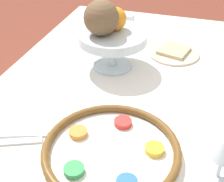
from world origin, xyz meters
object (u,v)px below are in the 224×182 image
fruit_stand (113,40)px  cup_mid (128,21)px  bread_plate (174,52)px  cup_near (120,32)px  coconut (101,18)px  orange_fruit (115,19)px  seder_plate (111,150)px

fruit_stand → cup_mid: 0.35m
bread_plate → cup_mid: bearing=50.3°
bread_plate → cup_near: bearing=73.8°
fruit_stand → coconut: coconut is taller
coconut → cup_mid: bearing=1.2°
orange_fruit → bread_plate: size_ratio=0.40×
seder_plate → fruit_stand: (0.40, 0.12, 0.09)m
seder_plate → cup_mid: cup_mid is taller
fruit_stand → coconut: size_ratio=2.06×
fruit_stand → orange_fruit: 0.07m
coconut → cup_mid: 0.40m
fruit_stand → coconut: 0.09m
coconut → orange_fruit: bearing=-31.9°
cup_mid → seder_plate: bearing=-168.1°
fruit_stand → cup_near: size_ratio=3.77×
fruit_stand → cup_mid: size_ratio=3.77×
cup_near → cup_mid: 0.12m
seder_plate → orange_fruit: bearing=15.7°
orange_fruit → bread_plate: (0.13, -0.19, -0.16)m
seder_plate → orange_fruit: 0.46m
cup_mid → coconut: bearing=-178.8°
bread_plate → orange_fruit: bearing=124.4°
seder_plate → bread_plate: size_ratio=1.73×
bread_plate → cup_mid: (0.19, 0.23, 0.02)m
coconut → cup_mid: size_ratio=1.83×
fruit_stand → orange_fruit: bearing=-2.2°
fruit_stand → bread_plate: size_ratio=1.21×
seder_plate → coconut: bearing=21.7°
seder_plate → coconut: (0.37, 0.15, 0.17)m
bread_plate → cup_near: size_ratio=3.12×
orange_fruit → cup_near: (0.19, 0.04, -0.13)m
cup_near → cup_mid: (0.12, 0.00, 0.00)m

